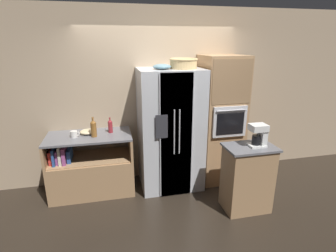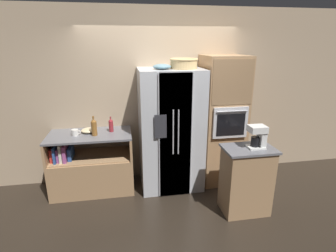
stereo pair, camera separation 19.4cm
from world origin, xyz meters
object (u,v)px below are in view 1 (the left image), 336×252
bottle_tall (110,126)px  coffee_maker (259,134)px  mug (74,134)px  mixing_bowl (88,132)px  refrigerator (170,130)px  bottle_short (94,128)px  fruit_bowl (162,67)px  wall_oven (220,120)px  wicker_basket (184,63)px

bottle_tall → coffee_maker: size_ratio=0.80×
mug → mixing_bowl: size_ratio=0.59×
refrigerator → bottle_tall: refrigerator is taller
refrigerator → mug: (-1.44, 0.02, 0.03)m
mug → coffee_maker: 2.60m
refrigerator → bottle_short: refrigerator is taller
refrigerator → bottle_tall: 0.93m
bottle_tall → mug: 0.54m
fruit_bowl → bottle_short: 1.33m
wall_oven → coffee_maker: bearing=-82.4°
wicker_basket → coffee_maker: bearing=-47.1°
wall_oven → bottle_short: (-2.01, -0.07, 0.03)m
bottle_short → coffee_maker: 2.32m
wicker_basket → bottle_tall: wicker_basket is taller
mixing_bowl → mug: bearing=-148.4°
bottle_tall → refrigerator: bearing=-7.1°
wall_oven → bottle_short: bearing=-178.1°
wicker_basket → bottle_tall: size_ratio=1.72×
bottle_short → coffee_maker: (2.14, -0.89, 0.04)m
wicker_basket → bottle_short: size_ratio=1.38×
wicker_basket → bottle_tall: bearing=171.4°
wall_oven → bottle_tall: size_ratio=8.68×
mixing_bowl → coffee_maker: 2.48m
fruit_bowl → refrigerator: bearing=27.7°
wall_oven → mixing_bowl: wall_oven is taller
refrigerator → wall_oven: (0.85, 0.04, 0.09)m
wicker_basket → mixing_bowl: (-1.44, 0.18, -1.00)m
wicker_basket → fruit_bowl: wicker_basket is taller
fruit_bowl → mug: bearing=175.8°
bottle_tall → mug: (-0.52, -0.09, -0.06)m
wicker_basket → wall_oven: bearing=8.1°
fruit_bowl → bottle_tall: (-0.78, 0.19, -0.89)m
wall_oven → coffee_maker: size_ratio=6.90×
fruit_bowl → coffee_maker: bearing=-36.7°
wall_oven → bottle_short: 2.01m
wall_oven → mixing_bowl: 2.12m
bottle_short → fruit_bowl: bearing=-2.9°
fruit_bowl → mug: size_ratio=1.97×
mug → wicker_basket: bearing=-2.6°
refrigerator → bottle_short: bearing=-178.9°
mug → coffee_maker: bearing=-21.1°
wicker_basket → bottle_short: (-1.34, 0.03, -0.91)m
coffee_maker → refrigerator: bearing=137.1°
wicker_basket → fruit_bowl: (-0.32, -0.02, -0.04)m
wicker_basket → fruit_bowl: 0.33m
bottle_short → mug: 0.30m
fruit_bowl → mixing_bowl: bearing=169.5°
refrigerator → bottle_short: 1.16m
wall_oven → wicker_basket: wall_oven is taller
wicker_basket → bottle_tall: (-1.10, 0.17, -0.93)m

